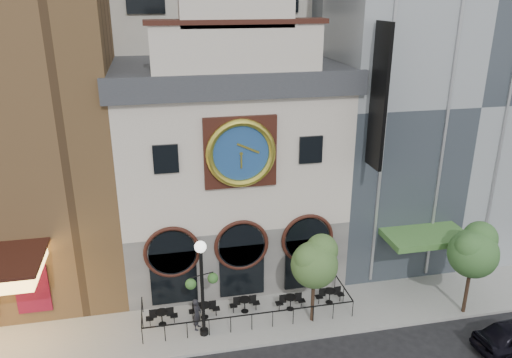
{
  "coord_description": "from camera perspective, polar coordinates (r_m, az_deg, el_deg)",
  "views": [
    {
      "loc": [
        -4.03,
        -18.96,
        15.89
      ],
      "look_at": [
        1.22,
        6.0,
        6.29
      ],
      "focal_mm": 35.0,
      "sensor_mm": 36.0,
      "label": 1
    }
  ],
  "objects": [
    {
      "name": "tree_right",
      "position": [
        27.48,
        23.66,
        -7.39
      ],
      "size": [
        2.58,
        2.48,
        4.97
      ],
      "color": "#382619",
      "rests_on": "sidewalk"
    },
    {
      "name": "bistro_2",
      "position": [
        26.83,
        -1.29,
        -14.09
      ],
      "size": [
        1.58,
        0.68,
        0.9
      ],
      "color": "black",
      "rests_on": "sidewalk"
    },
    {
      "name": "ground",
      "position": [
        25.07,
        0.1,
        -18.73
      ],
      "size": [
        120.0,
        120.0,
        0.0
      ],
      "primitive_type": "plane",
      "color": "black",
      "rests_on": "ground"
    },
    {
      "name": "clock_building",
      "position": [
        28.61,
        -3.14,
        1.82
      ],
      "size": [
        12.6,
        8.78,
        18.65
      ],
      "color": "#605E5B",
      "rests_on": "ground"
    },
    {
      "name": "lamppost",
      "position": [
        23.94,
        -6.22,
        -11.23
      ],
      "size": [
        1.59,
        0.82,
        5.1
      ],
      "rotation": [
        0.0,
        0.0,
        0.27
      ],
      "color": "black",
      "rests_on": "sidewalk"
    },
    {
      "name": "sidewalk",
      "position": [
        26.96,
        -1.04,
        -15.3
      ],
      "size": [
        44.0,
        5.0,
        0.15
      ],
      "primitive_type": "cube",
      "color": "gray",
      "rests_on": "ground"
    },
    {
      "name": "bistro_1",
      "position": [
        26.55,
        -5.92,
        -14.64
      ],
      "size": [
        1.58,
        0.68,
        0.9
      ],
      "color": "black",
      "rests_on": "sidewalk"
    },
    {
      "name": "bistro_3",
      "position": [
        27.06,
        3.95,
        -13.81
      ],
      "size": [
        1.58,
        0.68,
        0.9
      ],
      "color": "black",
      "rests_on": "sidewalk"
    },
    {
      "name": "tree_left",
      "position": [
        24.86,
        6.77,
        -9.29
      ],
      "size": [
        2.41,
        2.32,
        4.65
      ],
      "color": "#382619",
      "rests_on": "sidewalk"
    },
    {
      "name": "bistro_0",
      "position": [
        26.37,
        -10.71,
        -15.21
      ],
      "size": [
        1.58,
        0.68,
        0.9
      ],
      "color": "black",
      "rests_on": "sidewalk"
    },
    {
      "name": "bistro_4",
      "position": [
        27.77,
        8.42,
        -13.01
      ],
      "size": [
        1.58,
        0.68,
        0.9
      ],
      "color": "black",
      "rests_on": "sidewalk"
    },
    {
      "name": "pedestrian",
      "position": [
        25.63,
        -6.76,
        -15.09
      ],
      "size": [
        0.63,
        0.73,
        1.68
      ],
      "primitive_type": "imported",
      "rotation": [
        0.0,
        0.0,
        1.13
      ],
      "color": "black",
      "rests_on": "sidewalk"
    },
    {
      "name": "retail_building",
      "position": [
        34.07,
        18.59,
        9.85
      ],
      "size": [
        14.0,
        14.4,
        20.0
      ],
      "color": "gray",
      "rests_on": "ground"
    },
    {
      "name": "cafe_railing",
      "position": [
        26.66,
        -1.05,
        -14.39
      ],
      "size": [
        10.6,
        2.6,
        0.9
      ],
      "primitive_type": null,
      "color": "black",
      "rests_on": "sidewalk"
    }
  ]
}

